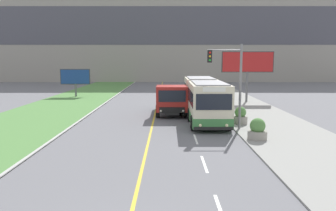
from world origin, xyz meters
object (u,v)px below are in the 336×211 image
object	(u,v)px
planter_round_second	(241,116)
billboard_large	(248,64)
dump_truck	(172,100)
billboard_small	(76,77)
planter_round_near	(258,130)
city_bus	(204,99)
planter_round_third	(229,107)
traffic_light_mast	(231,76)

from	to	relation	value
planter_round_second	billboard_large	bearing A→B (deg)	74.70
dump_truck	billboard_small	distance (m)	18.28
dump_truck	planter_round_near	size ratio (longest dim) A/B	5.24
planter_round_near	city_bus	bearing A→B (deg)	107.77
billboard_large	planter_round_second	size ratio (longest dim) A/B	4.53
planter_round_third	planter_round_second	bearing A→B (deg)	-89.80
dump_truck	billboard_large	xyz separation A→B (m)	(8.26, 8.44, 2.91)
billboard_large	planter_round_near	xyz separation A→B (m)	(-3.41, -17.02, -3.58)
billboard_large	planter_round_third	bearing A→B (deg)	-113.59
dump_truck	billboard_large	size ratio (longest dim) A/B	1.16
planter_round_second	planter_round_third	distance (m)	4.60
traffic_light_mast	planter_round_third	size ratio (longest dim) A/B	4.52
billboard_small	planter_round_near	xyz separation A→B (m)	(16.74, -22.42, -1.78)
city_bus	billboard_large	xyz separation A→B (m)	(5.73, 9.79, 2.63)
city_bus	billboard_large	size ratio (longest dim) A/B	2.06
dump_truck	billboard_small	bearing A→B (deg)	130.68
billboard_small	planter_round_second	xyz separation A→B (m)	(16.76, -17.82, -1.78)
billboard_large	billboard_small	xyz separation A→B (m)	(-20.16, 5.40, -1.79)
billboard_large	billboard_small	size ratio (longest dim) A/B	1.51
city_bus	billboard_small	world-z (taller)	billboard_small
traffic_light_mast	planter_round_second	size ratio (longest dim) A/B	4.59
city_bus	planter_round_near	xyz separation A→B (m)	(2.32, -7.24, -0.94)
city_bus	planter_round_near	world-z (taller)	city_bus
planter_round_near	planter_round_second	size ratio (longest dim) A/B	1.00
city_bus	planter_round_third	xyz separation A→B (m)	(2.32, 1.97, -0.94)
traffic_light_mast	planter_round_near	bearing A→B (deg)	-70.97
dump_truck	planter_round_second	bearing A→B (deg)	-39.34
dump_truck	planter_round_near	xyz separation A→B (m)	(4.85, -8.59, -0.66)
billboard_small	planter_round_second	bearing A→B (deg)	-46.76
dump_truck	billboard_small	xyz separation A→B (m)	(-11.89, 13.83, 1.12)
traffic_light_mast	billboard_small	bearing A→B (deg)	129.00
billboard_small	planter_round_near	distance (m)	28.04
billboard_small	planter_round_third	size ratio (longest dim) A/B	2.96
city_bus	planter_round_third	size ratio (longest dim) A/B	9.20
city_bus	billboard_large	world-z (taller)	billboard_large
dump_truck	traffic_light_mast	size ratio (longest dim) A/B	1.15
billboard_large	dump_truck	bearing A→B (deg)	-134.42
dump_truck	billboard_small	size ratio (longest dim) A/B	1.75
billboard_small	planter_round_third	distance (m)	21.40
traffic_light_mast	billboard_large	distance (m)	14.68
billboard_large	planter_round_second	distance (m)	13.37
planter_round_near	planter_round_second	xyz separation A→B (m)	(0.02, 4.60, 0.00)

